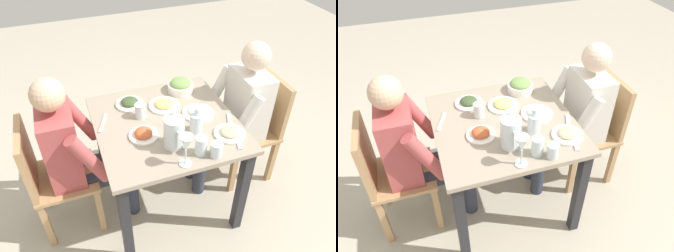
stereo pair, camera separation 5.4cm
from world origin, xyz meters
TOP-DOWN VIEW (x-y plane):
  - ground_plane at (0.00, 0.00)m, footprint 8.00×8.00m
  - dining_table at (0.00, 0.00)m, footprint 0.87×0.87m
  - chair_near at (-0.07, -0.76)m, footprint 0.40×0.40m
  - chair_far at (-0.08, 0.76)m, footprint 0.40×0.40m
  - diner_near at (-0.07, -0.55)m, footprint 0.48×0.53m
  - diner_far at (-0.08, 0.55)m, footprint 0.48×0.53m
  - water_pitcher at (0.22, -0.03)m, footprint 0.16×0.12m
  - salad_bowl at (-0.31, 0.22)m, footprint 0.18×0.18m
  - plate_dolmas at (-0.26, -0.17)m, footprint 0.19×0.19m
  - plate_yoghurt at (-0.01, 0.22)m, footprint 0.20×0.20m
  - plate_rice_curry at (0.09, -0.17)m, footprint 0.18×0.18m
  - plate_beans at (0.24, 0.32)m, footprint 0.19×0.19m
  - plate_fries at (-0.16, 0.05)m, footprint 0.21×0.21m
  - water_glass_near_right at (0.37, 0.16)m, footprint 0.07×0.07m
  - water_glass_center at (0.33, 0.09)m, footprint 0.07×0.07m
  - water_glass_far_left at (-0.10, -0.13)m, footprint 0.07×0.07m
  - wine_glass at (0.38, -0.02)m, footprint 0.08×0.08m
  - oil_carafe at (0.14, 0.14)m, footprint 0.08×0.08m
  - fork_near at (0.14, 0.38)m, footprint 0.17×0.09m
  - knife_near at (-0.12, -0.38)m, footprint 0.18×0.09m
  - fork_far at (0.30, 0.34)m, footprint 0.17×0.07m

SIDE VIEW (x-z plane):
  - ground_plane at x=0.00m, z-range 0.00..0.00m
  - chair_near at x=-0.07m, z-range 0.05..0.91m
  - chair_far at x=-0.08m, z-range 0.05..0.91m
  - dining_table at x=0.00m, z-range 0.24..1.00m
  - diner_near at x=-0.07m, z-range 0.05..1.20m
  - diner_far at x=-0.08m, z-range 0.05..1.20m
  - fork_near at x=0.14m, z-range 0.75..0.76m
  - knife_near at x=-0.12m, z-range 0.75..0.76m
  - fork_far at x=0.30m, z-range 0.75..0.76m
  - plate_beans at x=0.24m, z-range 0.75..0.79m
  - plate_yoghurt at x=-0.01m, z-range 0.75..0.79m
  - plate_fries at x=-0.16m, z-range 0.75..0.79m
  - plate_dolmas at x=-0.26m, z-range 0.75..0.80m
  - plate_rice_curry at x=0.09m, z-range 0.74..0.80m
  - salad_bowl at x=-0.31m, z-range 0.75..0.84m
  - water_glass_near_right at x=0.37m, z-range 0.75..0.84m
  - water_glass_far_left at x=-0.10m, z-range 0.75..0.85m
  - water_glass_center at x=0.33m, z-range 0.75..0.87m
  - oil_carafe at x=0.14m, z-range 0.73..0.89m
  - water_pitcher at x=0.22m, z-range 0.75..0.94m
  - wine_glass at x=0.38m, z-range 0.80..0.99m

